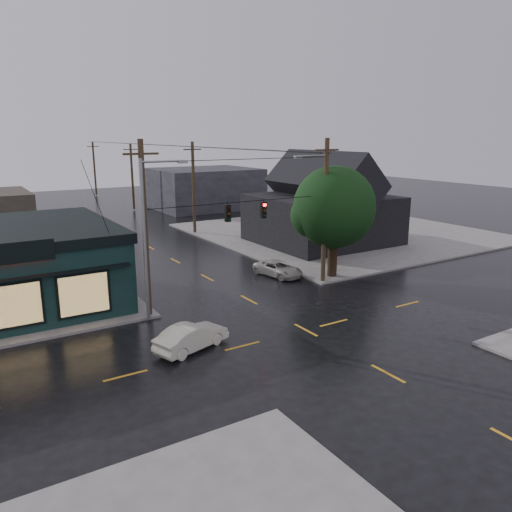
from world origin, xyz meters
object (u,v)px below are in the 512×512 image
corner_tree (334,208)px  utility_pole_ne (323,282)px  utility_pole_nw (150,316)px  sedan_cream (192,337)px  suv_silver (278,269)px

corner_tree → utility_pole_ne: (-1.41, -0.66, -5.24)m
corner_tree → utility_pole_nw: (-14.41, -0.66, -5.24)m
sedan_cream → suv_silver: 14.02m
utility_pole_nw → suv_silver: (11.26, 3.12, 0.56)m
corner_tree → utility_pole_ne: corner_tree is taller
corner_tree → suv_silver: 6.15m
utility_pole_nw → suv_silver: bearing=15.5°
sedan_cream → utility_pole_nw: bearing=-16.5°
utility_pole_ne → sedan_cream: bearing=-156.9°
utility_pole_nw → suv_silver: size_ratio=2.50×
suv_silver → utility_pole_ne: bearing=-71.1°
utility_pole_ne → sedan_cream: 13.96m
corner_tree → suv_silver: bearing=142.1°
sedan_cream → suv_silver: bearing=-70.6°
corner_tree → sedan_cream: corner_tree is taller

